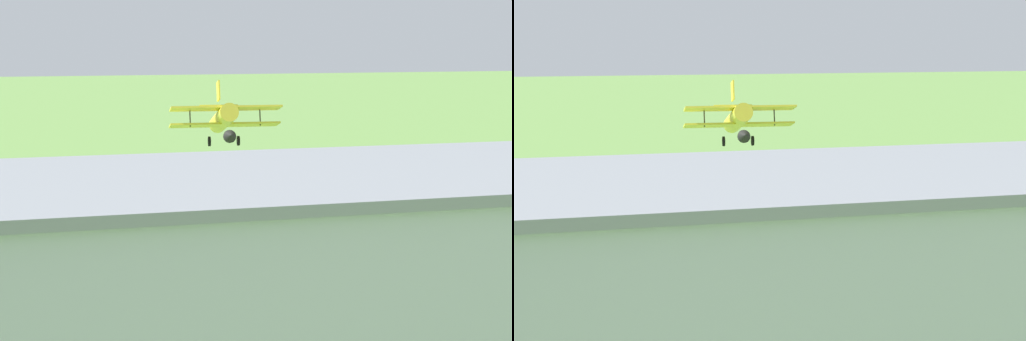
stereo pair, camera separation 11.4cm
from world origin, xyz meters
The scene contains 4 objects.
ground_plane centered at (0.00, 0.00, 0.00)m, with size 400.00×400.00×0.00m, color #608C42.
hangar centered at (-5.48, 34.22, 3.70)m, with size 34.03×10.96×7.38m.
biplane centered at (-5.18, 6.91, 6.45)m, with size 7.21×6.72×4.18m.
person_watching_takeoff centered at (-16.19, 19.13, 0.84)m, with size 0.47×0.47×1.69m.
Camera 2 is at (6.63, 59.79, 11.68)m, focal length 58.98 mm.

